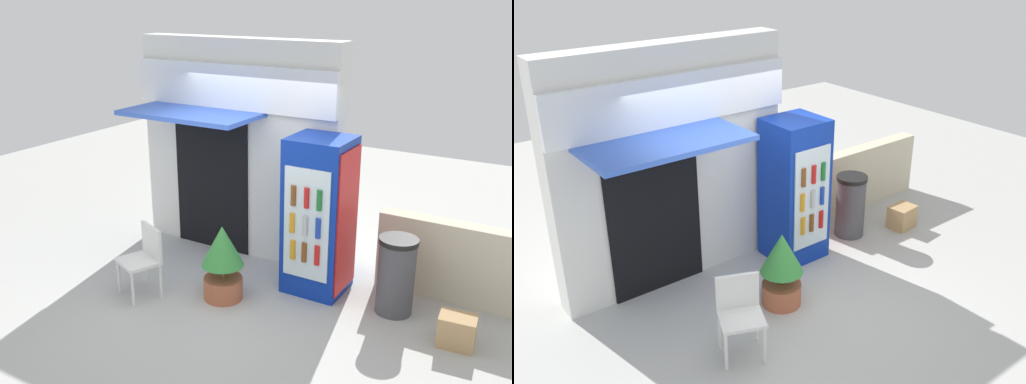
% 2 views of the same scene
% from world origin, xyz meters
% --- Properties ---
extents(ground, '(16.00, 16.00, 0.00)m').
position_xyz_m(ground, '(0.00, 0.00, 0.00)').
color(ground, '#B2B2AD').
extents(storefront_building, '(3.00, 1.25, 2.96)m').
position_xyz_m(storefront_building, '(-0.62, 1.47, 1.52)').
color(storefront_building, silver).
rests_on(storefront_building, ground).
extents(drink_cooler, '(0.73, 0.73, 1.93)m').
position_xyz_m(drink_cooler, '(0.88, 0.93, 0.97)').
color(drink_cooler, '#0C2D9E').
rests_on(drink_cooler, ground).
extents(plastic_chair, '(0.58, 0.56, 0.86)m').
position_xyz_m(plastic_chair, '(-0.86, -0.26, 0.51)').
color(plastic_chair, silver).
rests_on(plastic_chair, ground).
extents(potted_plant_near_shop, '(0.51, 0.51, 0.93)m').
position_xyz_m(potted_plant_near_shop, '(0.02, 0.13, 0.51)').
color(potted_plant_near_shop, '#AD5B3D').
rests_on(potted_plant_near_shop, ground).
extents(trash_bin, '(0.44, 0.44, 0.92)m').
position_xyz_m(trash_bin, '(1.89, 0.87, 0.46)').
color(trash_bin, '#47474C').
rests_on(trash_bin, ground).
extents(stone_boundary_wall, '(2.37, 0.24, 0.98)m').
position_xyz_m(stone_boundary_wall, '(2.66, 1.50, 0.49)').
color(stone_boundary_wall, beige).
rests_on(stone_boundary_wall, ground).
extents(cardboard_box, '(0.40, 0.33, 0.34)m').
position_xyz_m(cardboard_box, '(2.66, 0.54, 0.17)').
color(cardboard_box, tan).
rests_on(cardboard_box, ground).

